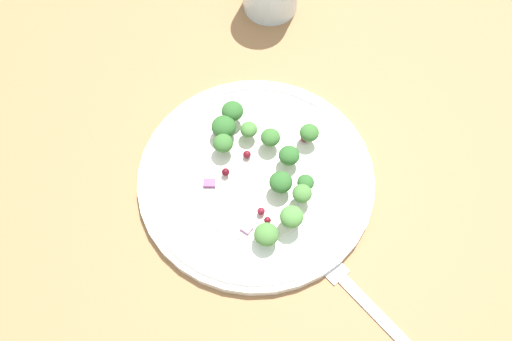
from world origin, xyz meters
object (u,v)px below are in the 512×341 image
broccoli_floret_0 (223,143)px  broccoli_floret_2 (281,182)px  plate (256,178)px  broccoli_floret_1 (292,217)px  fork (372,309)px

broccoli_floret_0 → broccoli_floret_2: (7.66, -3.34, 0.14)cm
broccoli_floret_2 → plate: bearing=160.5°
broccoli_floret_2 → broccoli_floret_1: bearing=-61.6°
broccoli_floret_0 → fork: bearing=-34.7°
broccoli_floret_0 → broccoli_floret_2: broccoli_floret_2 is taller
fork → broccoli_floret_2: bearing=139.6°
plate → broccoli_floret_2: broccoli_floret_2 is taller
broccoli_floret_0 → fork: size_ratio=0.15×
broccoli_floret_2 → fork: size_ratio=0.16×
plate → broccoli_floret_1: 7.72cm
plate → broccoli_floret_1: broccoli_floret_1 is taller
plate → fork: (15.69, -11.77, -0.61)cm
plate → broccoli_floret_2: (3.15, -1.12, 2.52)cm
broccoli_floret_2 → fork: 16.75cm
broccoli_floret_1 → plate: bearing=136.4°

